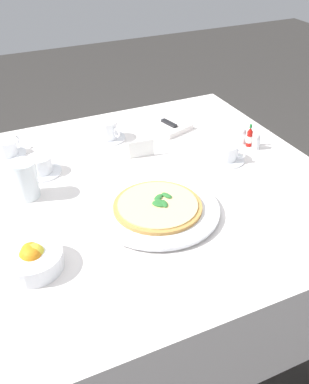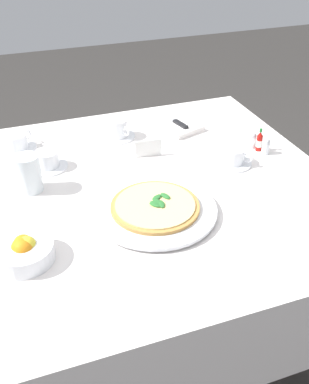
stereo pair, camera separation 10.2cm
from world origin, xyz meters
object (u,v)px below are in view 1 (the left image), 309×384
pizza (158,206)px  salt_shaker (242,137)px  coffee_cup_back_corner (226,154)px  water_glass_far_left (25,181)px  hot_sauce_bottle (249,137)px  pizza_plate (158,210)px  coffee_cup_near_left (40,166)px  pepper_shaker (256,142)px  dinner_knife (161,119)px  coffee_cup_far_right (107,131)px  coffee_cup_right_edge (6,149)px  menu_card (141,149)px  napkin_folded (161,123)px  citrus_bowl (32,258)px

pizza → salt_shaker: bearing=-60.8°
coffee_cup_back_corner → water_glass_far_left: size_ratio=1.12×
water_glass_far_left → salt_shaker: size_ratio=2.06×
hot_sauce_bottle → pizza_plate: bearing=115.9°
coffee_cup_near_left → pepper_shaker: bearing=-102.4°
water_glass_far_left → dinner_knife: (0.27, -0.57, -0.03)m
coffee_cup_far_right → coffee_cup_right_edge: size_ratio=1.00×
pepper_shaker → menu_card: (0.12, 0.39, 0.00)m
coffee_cup_near_left → napkin_folded: bearing=-72.9°
pizza_plate → coffee_cup_far_right: (0.49, -0.03, 0.02)m
pizza → hot_sauce_bottle: (0.22, -0.46, 0.01)m
citrus_bowl → pepper_shaker: (0.27, -0.84, -0.00)m
coffee_cup_far_right → citrus_bowl: (-0.56, 0.39, -0.00)m
hot_sauce_bottle → napkin_folded: bearing=36.1°
pizza → coffee_cup_back_corner: size_ratio=1.92×
hot_sauce_bottle → menu_card: size_ratio=0.92×
pizza_plate → coffee_cup_right_edge: coffee_cup_right_edge is taller
pizza → napkin_folded: pizza is taller
coffee_cup_back_corner → pizza_plate: bearing=117.4°
salt_shaker → dinner_knife: bearing=37.4°
dinner_knife → pepper_shaker: 0.38m
dinner_knife → citrus_bowl: (-0.58, 0.62, 0.00)m
citrus_bowl → hot_sauce_bottle: hot_sauce_bottle is taller
menu_card → coffee_cup_far_right: bearing=-65.2°
coffee_cup_back_corner → coffee_cup_right_edge: (0.34, 0.66, 0.00)m
citrus_bowl → coffee_cup_back_corner: bearing=-70.7°
napkin_folded → pizza: bearing=135.4°
coffee_cup_far_right → pepper_shaker: 0.53m
dinner_knife → hot_sauce_bottle: bearing=-158.3°
coffee_cup_back_corner → coffee_cup_near_left: coffee_cup_near_left is taller
coffee_cup_near_left → napkin_folded: coffee_cup_near_left is taller
dinner_knife → salt_shaker: 0.33m
citrus_bowl → salt_shaker: 0.88m
hot_sauce_bottle → menu_card: bearing=76.6°
coffee_cup_back_corner → napkin_folded: (0.34, 0.08, -0.02)m
coffee_cup_back_corner → salt_shaker: 0.14m
coffee_cup_back_corner → salt_shaker: bearing=-56.4°
napkin_folded → coffee_cup_back_corner: bearing=175.1°
coffee_cup_far_right → coffee_cup_back_corner: size_ratio=1.00×
dinner_knife → coffee_cup_far_right: bearing=82.0°
coffee_cup_back_corner → coffee_cup_near_left: size_ratio=1.00×
coffee_cup_right_edge → citrus_bowl: citrus_bowl is taller
salt_shaker → pizza_plate: bearing=119.2°
coffee_cup_near_left → dinner_knife: bearing=-72.6°
hot_sauce_bottle → pepper_shaker: size_ratio=1.48×
water_glass_far_left → citrus_bowl: water_glass_far_left is taller
water_glass_far_left → menu_card: 0.41m
coffee_cup_right_edge → water_glass_far_left: 0.28m
pizza_plate → coffee_cup_near_left: bearing=34.8°
salt_shaker → pizza: bearing=119.2°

